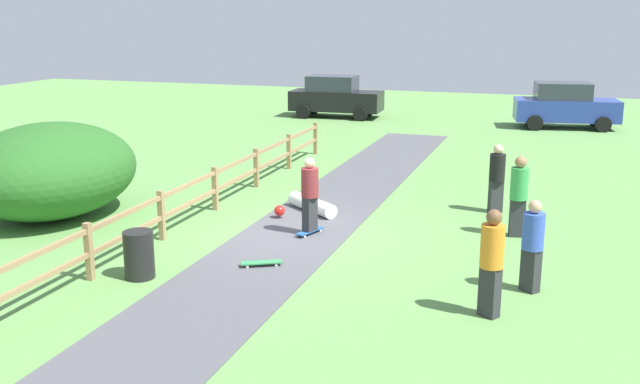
{
  "coord_description": "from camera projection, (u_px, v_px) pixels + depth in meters",
  "views": [
    {
      "loc": [
        5.47,
        -14.55,
        4.86
      ],
      "look_at": [
        0.56,
        0.08,
        1.0
      ],
      "focal_mm": 40.9,
      "sensor_mm": 36.0,
      "label": 1
    }
  ],
  "objects": [
    {
      "name": "ground_plane",
      "position": [
        295.0,
        234.0,
        16.25
      ],
      "size": [
        60.0,
        60.0,
        0.0
      ],
      "primitive_type": "plane",
      "color": "#60934C"
    },
    {
      "name": "asphalt_path",
      "position": [
        295.0,
        234.0,
        16.25
      ],
      "size": [
        2.4,
        28.0,
        0.02
      ],
      "primitive_type": "cube",
      "color": "#515156",
      "rests_on": "ground_plane"
    },
    {
      "name": "wooden_fence",
      "position": [
        190.0,
        196.0,
        16.89
      ],
      "size": [
        0.12,
        18.12,
        1.1
      ],
      "color": "#997A51",
      "rests_on": "ground_plane"
    },
    {
      "name": "bush_large",
      "position": [
        50.0,
        170.0,
        17.46
      ],
      "size": [
        3.8,
        4.56,
        2.26
      ],
      "primitive_type": "ellipsoid",
      "color": "#286023",
      "rests_on": "ground_plane"
    },
    {
      "name": "trash_bin",
      "position": [
        139.0,
        255.0,
        13.51
      ],
      "size": [
        0.56,
        0.56,
        0.9
      ],
      "primitive_type": "cylinder",
      "color": "black",
      "rests_on": "ground_plane"
    },
    {
      "name": "skater_riding",
      "position": [
        310.0,
        192.0,
        15.97
      ],
      "size": [
        0.48,
        0.82,
        1.73
      ],
      "color": "#265999",
      "rests_on": "asphalt_path"
    },
    {
      "name": "skater_fallen",
      "position": [
        310.0,
        205.0,
        17.9
      ],
      "size": [
        1.53,
        1.52,
        0.36
      ],
      "color": "white",
      "rests_on": "asphalt_path"
    },
    {
      "name": "skateboard_loose",
      "position": [
        261.0,
        263.0,
        14.17
      ],
      "size": [
        0.8,
        0.56,
        0.08
      ],
      "color": "#338C4C",
      "rests_on": "asphalt_path"
    },
    {
      "name": "bystander_orange",
      "position": [
        492.0,
        258.0,
        11.67
      ],
      "size": [
        0.52,
        0.52,
        1.81
      ],
      "color": "#2D2D33",
      "rests_on": "ground_plane"
    },
    {
      "name": "bystander_blue",
      "position": [
        533.0,
        242.0,
        12.75
      ],
      "size": [
        0.53,
        0.53,
        1.67
      ],
      "color": "#2D2D33",
      "rests_on": "ground_plane"
    },
    {
      "name": "bystander_green",
      "position": [
        519.0,
        192.0,
        15.86
      ],
      "size": [
        0.46,
        0.46,
        1.8
      ],
      "color": "#2D2D33",
      "rests_on": "ground_plane"
    },
    {
      "name": "bystander_black",
      "position": [
        497.0,
        175.0,
        17.8
      ],
      "size": [
        0.52,
        0.52,
        1.7
      ],
      "color": "#2D2D33",
      "rests_on": "ground_plane"
    },
    {
      "name": "parked_car_blue",
      "position": [
        565.0,
        105.0,
        30.64
      ],
      "size": [
        4.42,
        2.53,
        1.92
      ],
      "color": "#283D99",
      "rests_on": "ground_plane"
    },
    {
      "name": "parked_car_black",
      "position": [
        335.0,
        97.0,
        33.78
      ],
      "size": [
        4.27,
        2.14,
        1.92
      ],
      "color": "black",
      "rests_on": "ground_plane"
    }
  ]
}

